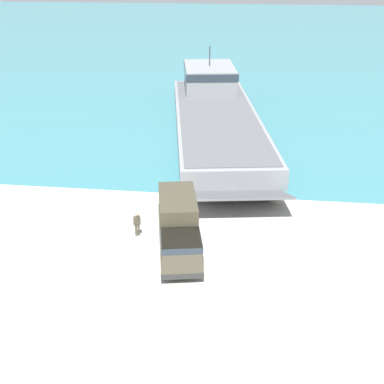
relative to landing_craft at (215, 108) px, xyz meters
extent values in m
plane|color=#B7B5AD|center=(0.63, -26.39, -1.67)|extent=(240.00, 240.00, 0.00)
cube|color=teal|center=(0.63, 69.84, -1.67)|extent=(240.00, 180.00, 0.01)
cube|color=gray|center=(0.52, -3.04, -0.77)|extent=(14.08, 34.07, 1.82)
cube|color=#56565B|center=(0.52, -3.04, 0.18)|extent=(13.18, 32.65, 0.08)
cube|color=gray|center=(-1.40, 8.20, 1.62)|extent=(7.52, 10.15, 2.96)
cube|color=#28333D|center=(-1.40, 8.20, 2.51)|extent=(7.70, 10.27, 0.89)
cylinder|color=#3F3F42|center=(-1.40, 8.20, 4.30)|extent=(0.16, 0.16, 2.40)
cube|color=#56565B|center=(3.75, -21.97, -0.72)|extent=(8.14, 6.53, 1.88)
cube|color=#4C4738|center=(0.28, -29.04, -0.70)|extent=(3.93, 7.95, 1.22)
cube|color=#4C4738|center=(0.79, -31.50, 0.29)|extent=(2.77, 3.00, 0.77)
cube|color=#28333D|center=(0.79, -31.50, 0.48)|extent=(2.85, 3.04, 0.38)
cube|color=#413C2E|center=(0.02, -27.77, 0.76)|extent=(3.27, 5.20, 1.70)
cube|color=#2D2D2D|center=(1.03, -32.69, -1.16)|extent=(2.49, 0.74, 0.32)
cylinder|color=black|center=(1.73, -31.15, -1.12)|extent=(0.62, 1.17, 1.12)
cylinder|color=black|center=(-0.22, -31.55, -1.12)|extent=(0.62, 1.17, 1.12)
cylinder|color=black|center=(0.89, -27.07, -1.12)|extent=(0.62, 1.17, 1.12)
cylinder|color=black|center=(-1.05, -27.47, -1.12)|extent=(0.62, 1.17, 1.12)
cylinder|color=black|center=(0.67, -25.99, -1.12)|extent=(0.62, 1.17, 1.12)
cylinder|color=black|center=(-1.28, -26.39, -1.12)|extent=(0.62, 1.17, 1.12)
cylinder|color=#4C4738|center=(-2.88, -27.42, -1.27)|extent=(0.14, 0.14, 0.81)
cylinder|color=#4C4738|center=(-2.72, -27.32, -1.27)|extent=(0.14, 0.14, 0.81)
cube|color=#4C4738|center=(-2.80, -27.37, -0.54)|extent=(0.50, 0.44, 0.64)
sphere|color=tan|center=(-2.80, -27.37, -0.11)|extent=(0.22, 0.22, 0.22)
sphere|color=gray|center=(6.59, -20.74, -1.67)|extent=(1.29, 1.29, 1.29)
sphere|color=gray|center=(6.48, -19.15, -1.67)|extent=(0.56, 0.56, 0.56)
camera|label=1|loc=(4.85, -58.45, 15.70)|focal=50.00mm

